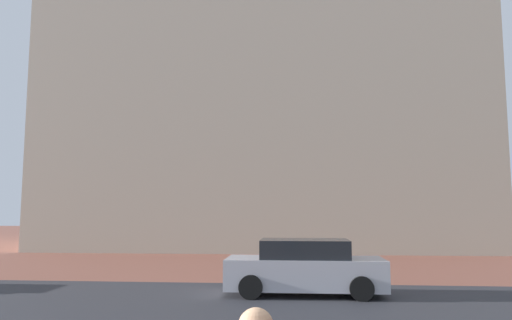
{
  "coord_description": "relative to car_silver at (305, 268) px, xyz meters",
  "views": [
    {
      "loc": [
        1.49,
        -3.02,
        2.32
      ],
      "look_at": [
        0.37,
        10.42,
        3.78
      ],
      "focal_mm": 33.17,
      "sensor_mm": 36.0,
      "label": 1
    }
  ],
  "objects": [
    {
      "name": "landmark_building",
      "position": [
        -2.53,
        18.95,
        9.81
      ],
      "size": [
        27.15,
        13.96,
        34.78
      ],
      "color": "#B2A893",
      "rests_on": "ground_plane"
    },
    {
      "name": "ground_plane",
      "position": [
        -1.74,
        -0.58,
        -0.73
      ],
      "size": [
        120.0,
        120.0,
        0.0
      ],
      "primitive_type": "plane",
      "color": "brown"
    },
    {
      "name": "car_silver",
      "position": [
        0.0,
        0.0,
        0.0
      ],
      "size": [
        4.39,
        1.95,
        1.52
      ],
      "color": "#B2B2BC",
      "rests_on": "ground_plane"
    },
    {
      "name": "street_asphalt_strip",
      "position": [
        -1.74,
        -1.52,
        -0.73
      ],
      "size": [
        120.0,
        6.93,
        0.0
      ],
      "primitive_type": "cube",
      "color": "#2D2D33",
      "rests_on": "ground_plane"
    }
  ]
}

